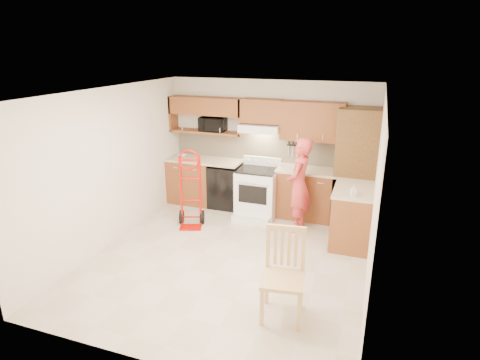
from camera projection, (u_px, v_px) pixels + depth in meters
The scene contains 28 objects.
floor at pixel (229, 258), 6.06m from camera, with size 4.00×4.50×0.02m, color beige.
ceiling at pixel (228, 91), 5.26m from camera, with size 4.00×4.50×0.02m, color white.
wall_back at pixel (270, 145), 7.68m from camera, with size 4.00×0.02×2.50m, color silver.
wall_front at pixel (142, 255), 3.64m from camera, with size 4.00×0.02×2.50m, color silver.
wall_left at pixel (111, 167), 6.29m from camera, with size 0.02×4.50×2.50m, color silver.
wall_right at pixel (376, 197), 5.03m from camera, with size 0.02×4.50×2.50m, color silver.
backsplash at pixel (269, 148), 7.68m from camera, with size 3.92×0.03×0.55m, color #C9B794.
lower_cab_left at pixel (192, 181), 8.14m from camera, with size 0.90×0.60×0.90m, color brown.
dishwasher at pixel (226, 186), 7.92m from camera, with size 0.60×0.60×0.85m, color black.
lower_cab_right at pixel (307, 194), 7.40m from camera, with size 1.14×0.60×0.90m, color brown.
countertop_left at pixel (205, 160), 7.90m from camera, with size 1.50×0.63×0.04m, color beige.
countertop_right at pixel (309, 170), 7.25m from camera, with size 1.14×0.63×0.04m, color beige.
cab_return_right at pixel (352, 217), 6.41m from camera, with size 0.60×1.00×0.90m, color brown.
countertop_return at pixel (355, 190), 6.26m from camera, with size 0.63×1.00×0.04m, color beige.
pantry_tall at pixel (355, 168), 6.95m from camera, with size 0.70×0.60×2.10m, color brown.
upper_cab_left at pixel (206, 106), 7.68m from camera, with size 1.50×0.33×0.34m, color brown.
upper_shelf_mw at pixel (207, 132), 7.84m from camera, with size 1.50×0.33×0.04m, color brown.
upper_cab_center at pixel (262, 111), 7.34m from camera, with size 0.76×0.33×0.44m, color brown.
upper_cab_right at pixel (313, 121), 7.09m from camera, with size 1.14×0.33×0.70m, color brown.
range_hood at pixel (261, 128), 7.38m from camera, with size 0.76×0.46×0.14m, color white.
knife_strip at pixel (297, 149), 7.46m from camera, with size 0.40×0.05×0.29m, color black, non-canonical shape.
microwave at pixel (213, 124), 7.75m from camera, with size 0.50×0.34×0.28m, color black.
range at pixel (257, 190), 7.36m from camera, with size 0.74×0.97×1.09m, color white, non-canonical shape.
person at pixel (299, 185), 6.76m from camera, with size 0.60×0.39×1.65m, color #CD3D3D.
hand_truck at pixel (190, 193), 6.94m from camera, with size 0.50×0.46×1.28m, color #BD0D05, non-canonical shape.
dining_chair at pixel (283, 276), 4.58m from camera, with size 0.49×0.53×1.09m, color tan, non-canonical shape.
soap_bottle at pixel (354, 190), 5.92m from camera, with size 0.08×0.08×0.17m, color white.
bowl at pixel (182, 156), 8.04m from camera, with size 0.20×0.20×0.05m, color white.
Camera 1 is at (1.92, -5.01, 3.07)m, focal length 29.59 mm.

